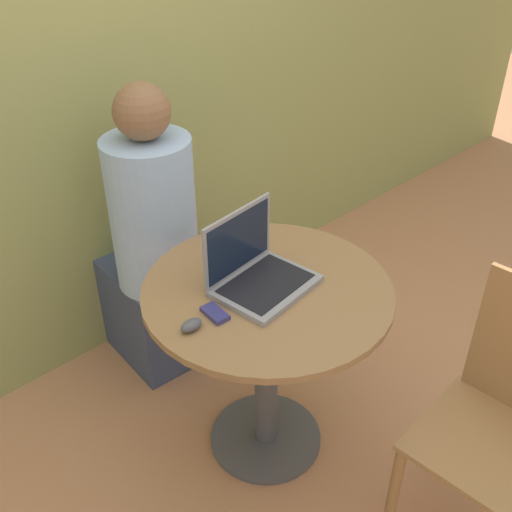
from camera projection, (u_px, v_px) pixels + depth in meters
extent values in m
plane|color=tan|center=(266.00, 438.00, 2.35)|extent=(12.00, 12.00, 0.00)
cube|color=#939956|center=(89.00, 53.00, 2.20)|extent=(7.00, 0.05, 2.60)
cylinder|color=#4C4C51|center=(266.00, 436.00, 2.34)|extent=(0.43, 0.43, 0.02)
cylinder|color=#4C4C51|center=(266.00, 370.00, 2.15)|extent=(0.08, 0.08, 0.69)
cylinder|color=olive|center=(268.00, 290.00, 1.95)|extent=(0.82, 0.82, 0.02)
cube|color=gray|center=(266.00, 286.00, 1.93)|extent=(0.34, 0.28, 0.02)
cube|color=black|center=(266.00, 283.00, 1.92)|extent=(0.30, 0.22, 0.00)
cube|color=gray|center=(238.00, 241.00, 1.92)|extent=(0.31, 0.05, 0.23)
cube|color=#141E33|center=(239.00, 242.00, 1.92)|extent=(0.29, 0.04, 0.20)
cube|color=navy|center=(215.00, 313.00, 1.82)|extent=(0.06, 0.10, 0.02)
ellipsoid|color=#4C4C51|center=(191.00, 325.00, 1.76)|extent=(0.07, 0.04, 0.03)
cylinder|color=#9E7042|center=(393.00, 493.00, 1.90)|extent=(0.04, 0.04, 0.43)
cylinder|color=#9E7042|center=(449.00, 429.00, 2.12)|extent=(0.04, 0.04, 0.43)
cube|color=#9E7042|center=(487.00, 445.00, 1.78)|extent=(0.42, 0.42, 0.02)
cube|color=#3D4766|center=(151.00, 308.00, 2.66)|extent=(0.35, 0.49, 0.46)
cylinder|color=#9EBCE5|center=(153.00, 214.00, 2.29)|extent=(0.33, 0.33, 0.61)
sphere|color=brown|center=(142.00, 112.00, 2.07)|extent=(0.21, 0.21, 0.21)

